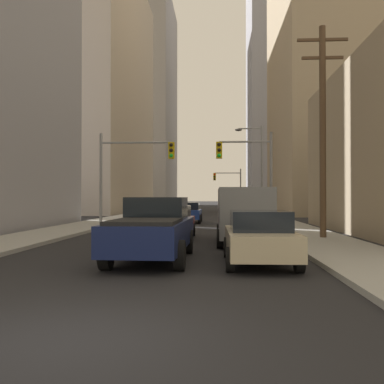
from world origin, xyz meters
name	(u,v)px	position (x,y,z in m)	size (l,w,h in m)	color
ground_plane	(62,343)	(0.00, 0.00, 0.00)	(400.00, 400.00, 0.00)	black
sidewalk_left	(152,211)	(-6.36, 50.00, 0.07)	(3.08, 160.00, 0.15)	#9E9E99
sidewalk_right	(251,212)	(6.36, 50.00, 0.07)	(3.08, 160.00, 0.15)	#9E9E99
pickup_truck_navy	(153,229)	(0.09, 7.45, 0.93)	(2.20, 5.45, 1.90)	#141E4C
cargo_van_grey	(243,212)	(3.09, 12.24, 1.29)	(2.16, 5.23, 2.26)	slate
sedan_beige	(259,237)	(3.21, 6.76, 0.77)	(1.95, 4.22, 1.52)	#C6B793
sedan_maroon	(172,222)	(-0.03, 14.19, 0.77)	(1.95, 4.22, 1.52)	maroon
sedan_blue	(188,212)	(-0.11, 26.66, 0.77)	(1.95, 4.21, 1.52)	navy
traffic_signal_near_left	(133,163)	(-3.32, 21.74, 4.09)	(4.83, 0.44, 6.00)	gray
traffic_signal_near_right	(247,163)	(3.92, 21.74, 4.03)	(3.54, 0.44, 6.00)	gray
traffic_signal_far_right	(229,182)	(3.70, 56.65, 4.05)	(4.01, 0.44, 6.00)	gray
utility_pole_right	(323,127)	(6.67, 13.71, 5.00)	(2.20, 0.28, 9.45)	brown
street_lamp_right	(257,164)	(5.19, 28.46, 4.51)	(2.16, 0.32, 7.50)	gray
building_left_mid_office	(84,91)	(-16.00, 51.92, 16.29)	(14.61, 29.15, 32.57)	#B7A893
building_left_far_tower	(123,103)	(-19.85, 93.66, 23.82)	(23.07, 25.77, 47.64)	gray
building_right_mid_block	(339,65)	(16.34, 45.74, 17.44)	(14.44, 20.37, 34.89)	tan
building_right_far_highrise	(301,58)	(20.84, 91.49, 32.98)	(23.32, 18.54, 65.96)	#93939E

